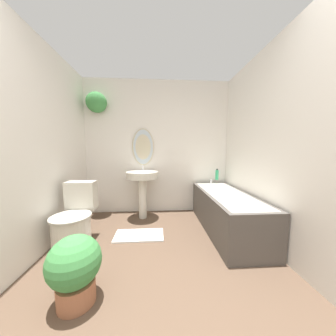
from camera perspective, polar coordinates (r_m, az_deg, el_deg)
wall_back at (r=3.14m, az=-5.32°, el=8.17°), size 2.70×0.34×2.40m
wall_left at (r=2.14m, az=-41.41°, el=5.72°), size 0.06×2.96×2.40m
wall_right at (r=2.17m, az=34.72°, el=6.14°), size 0.06×2.96×2.40m
toilet at (r=2.39m, az=-29.07°, el=-15.70°), size 0.44×0.61×0.75m
pedestal_sink at (r=2.87m, az=-8.70°, el=-4.61°), size 0.53×0.53×0.90m
bathtub at (r=2.64m, az=19.01°, el=-13.57°), size 0.61×1.57×0.62m
shampoo_bottle at (r=3.18m, az=16.25°, el=-2.19°), size 0.06×0.06×0.20m
potted_plant at (r=1.61m, az=-28.97°, el=-27.28°), size 0.38×0.38×0.53m
bath_mat at (r=2.48m, az=-9.74°, el=-21.54°), size 0.65×0.34×0.02m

